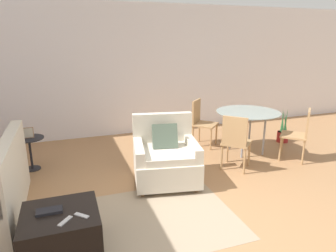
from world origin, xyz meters
TOP-DOWN VIEW (x-y plane):
  - ground_plane at (0.00, 0.00)m, footprint 20.00×20.00m
  - wall_back at (0.00, 3.98)m, footprint 12.00×0.06m
  - area_rug at (-0.75, 0.57)m, footprint 2.45×1.46m
  - armchair at (-0.03, 1.46)m, footprint 1.03×1.01m
  - ottoman at (-1.47, 0.34)m, footprint 0.71×0.67m
  - book_stack at (-1.56, 0.37)m, footprint 0.24×0.12m
  - tv_remote_primary at (-1.28, 0.21)m, footprint 0.14×0.14m
  - tv_remote_secondary at (-1.42, 0.17)m, footprint 0.14×0.15m
  - side_table at (-1.92, 2.55)m, footprint 0.45×0.45m
  - picture_frame at (-1.92, 2.55)m, footprint 0.17×0.07m
  - dining_table at (1.75, 2.09)m, footprint 1.13×1.13m
  - dining_chair_near_left at (1.13, 1.47)m, footprint 0.59×0.59m
  - dining_chair_near_right at (2.38, 1.47)m, footprint 0.59×0.59m
  - dining_chair_far_left at (1.13, 2.72)m, footprint 0.59×0.59m
  - potted_plant_small at (2.80, 2.34)m, footprint 0.22×0.22m

SIDE VIEW (x-z plane):
  - ground_plane at x=0.00m, z-range 0.00..0.00m
  - area_rug at x=-0.75m, z-range 0.00..0.01m
  - potted_plant_small at x=2.80m, z-range -0.16..0.54m
  - ottoman at x=-1.47m, z-range 0.02..0.45m
  - armchair at x=-0.03m, z-range -0.12..0.83m
  - side_table at x=-1.92m, z-range 0.11..0.64m
  - tv_remote_primary at x=-1.28m, z-range 0.43..0.44m
  - tv_remote_secondary at x=-1.42m, z-range 0.43..0.44m
  - book_stack at x=-1.56m, z-range 0.43..0.46m
  - dining_chair_near_left at x=1.13m, z-range 0.07..0.97m
  - dining_chair_near_right at x=2.38m, z-range 0.07..0.97m
  - dining_chair_far_left at x=1.13m, z-range 0.07..0.97m
  - picture_frame at x=-1.92m, z-range 0.53..0.70m
  - dining_table at x=1.75m, z-range 0.30..1.07m
  - wall_back at x=0.00m, z-range 0.00..2.75m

